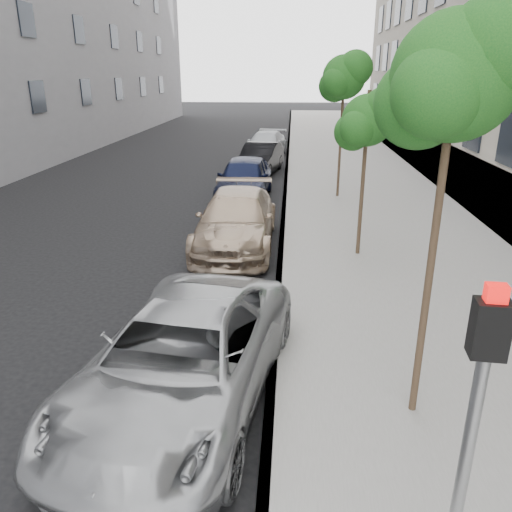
# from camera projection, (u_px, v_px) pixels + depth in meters

# --- Properties ---
(ground) EXTENTS (160.00, 160.00, 0.00)m
(ground) POSITION_uv_depth(u_px,v_px,m) (166.00, 485.00, 5.95)
(ground) COLOR black
(ground) RESTS_ON ground
(sidewalk) EXTENTS (6.40, 72.00, 0.14)m
(sidewalk) POSITION_uv_depth(u_px,v_px,m) (343.00, 158.00, 28.09)
(sidewalk) COLOR gray
(sidewalk) RESTS_ON ground
(curb) EXTENTS (0.15, 72.00, 0.14)m
(curb) POSITION_uv_depth(u_px,v_px,m) (288.00, 157.00, 28.30)
(curb) COLOR #9E9B93
(curb) RESTS_ON ground
(tree_near) EXTENTS (1.77, 1.57, 5.32)m
(tree_near) POSITION_uv_depth(u_px,v_px,m) (458.00, 77.00, 5.55)
(tree_near) COLOR #38281C
(tree_near) RESTS_ON sidewalk
(tree_mid) EXTENTS (1.62, 1.42, 4.20)m
(tree_mid) POSITION_uv_depth(u_px,v_px,m) (368.00, 120.00, 11.99)
(tree_mid) COLOR #38281C
(tree_mid) RESTS_ON sidewalk
(tree_far) EXTENTS (1.85, 1.65, 5.24)m
(tree_far) POSITION_uv_depth(u_px,v_px,m) (345.00, 77.00, 17.76)
(tree_far) COLOR #38281C
(tree_far) RESTS_ON sidewalk
(signal_pole) EXTENTS (0.25, 0.20, 3.18)m
(signal_pole) POSITION_uv_depth(u_px,v_px,m) (471.00, 432.00, 3.70)
(signal_pole) COLOR #939699
(signal_pole) RESTS_ON sidewalk
(minivan) EXTENTS (3.26, 5.66, 1.49)m
(minivan) POSITION_uv_depth(u_px,v_px,m) (183.00, 359.00, 7.20)
(minivan) COLOR #9EA1A3
(minivan) RESTS_ON ground
(suv) EXTENTS (2.11, 5.18, 1.50)m
(suv) POSITION_uv_depth(u_px,v_px,m) (236.00, 220.00, 13.93)
(suv) COLOR tan
(suv) RESTS_ON ground
(sedan_blue) EXTENTS (2.03, 4.78, 1.61)m
(sedan_blue) POSITION_uv_depth(u_px,v_px,m) (244.00, 178.00, 19.12)
(sedan_blue) COLOR black
(sedan_blue) RESTS_ON ground
(sedan_black) EXTENTS (2.22, 4.57, 1.44)m
(sedan_black) POSITION_uv_depth(u_px,v_px,m) (260.00, 159.00, 23.96)
(sedan_black) COLOR black
(sedan_black) RESTS_ON ground
(sedan_rear) EXTENTS (2.61, 5.05, 1.40)m
(sedan_rear) POSITION_uv_depth(u_px,v_px,m) (266.00, 144.00, 28.84)
(sedan_rear) COLOR #A3A6AB
(sedan_rear) RESTS_ON ground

